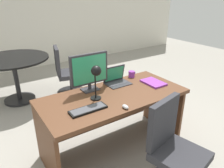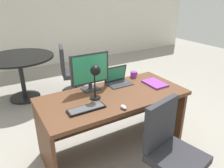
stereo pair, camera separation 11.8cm
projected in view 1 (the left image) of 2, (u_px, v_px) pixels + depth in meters
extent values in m
plane|color=gray|center=(68.00, 101.00, 3.92)|extent=(12.00, 12.00, 0.00)
cube|color=silver|center=(24.00, 12.00, 5.15)|extent=(10.00, 0.10, 2.80)
cube|color=#56331E|center=(114.00, 96.00, 2.49)|extent=(1.71, 0.80, 0.05)
cube|color=#56331E|center=(47.00, 149.00, 2.21)|extent=(0.04, 0.70, 0.70)
cube|color=#56331E|center=(162.00, 105.00, 3.06)|extent=(0.04, 0.70, 0.70)
cube|color=#56331E|center=(101.00, 111.00, 2.85)|extent=(1.50, 0.02, 0.49)
cube|color=#2D2D33|center=(90.00, 89.00, 2.60)|extent=(0.20, 0.16, 0.01)
cube|color=#2D2D33|center=(90.00, 86.00, 2.60)|extent=(0.04, 0.02, 0.07)
cube|color=#2D2D33|center=(89.00, 69.00, 2.50)|extent=(0.48, 0.04, 0.37)
cube|color=#2D9966|center=(90.00, 69.00, 2.49)|extent=(0.43, 0.00, 0.33)
cube|color=#2D2D33|center=(118.00, 84.00, 2.77)|extent=(0.31, 0.23, 0.01)
cube|color=#38383D|center=(117.00, 83.00, 2.78)|extent=(0.26, 0.13, 0.00)
cube|color=#2D2D33|center=(114.00, 73.00, 2.79)|extent=(0.31, 0.05, 0.21)
cube|color=#2D9966|center=(115.00, 74.00, 2.79)|extent=(0.27, 0.04, 0.18)
cube|color=black|center=(88.00, 109.00, 2.15)|extent=(0.39, 0.13, 0.02)
cube|color=#47474C|center=(88.00, 108.00, 2.15)|extent=(0.36, 0.11, 0.00)
ellipsoid|color=#B7BABF|center=(125.00, 107.00, 2.18)|extent=(0.05, 0.09, 0.04)
cylinder|color=black|center=(96.00, 98.00, 2.39)|extent=(0.12, 0.12, 0.01)
cylinder|color=black|center=(95.00, 86.00, 2.33)|extent=(0.02, 0.02, 0.28)
sphere|color=black|center=(96.00, 71.00, 2.23)|extent=(0.11, 0.11, 0.11)
cube|color=purple|center=(153.00, 83.00, 2.78)|extent=(0.21, 0.31, 0.02)
cylinder|color=purple|center=(132.00, 74.00, 2.98)|extent=(0.09, 0.09, 0.08)
torus|color=purple|center=(134.00, 73.00, 3.00)|extent=(0.05, 0.01, 0.05)
cube|color=#2D2D33|center=(180.00, 157.00, 2.03)|extent=(0.55, 0.55, 0.08)
cube|color=#2D2D33|center=(163.00, 122.00, 2.06)|extent=(0.44, 0.15, 0.49)
cylinder|color=black|center=(20.00, 99.00, 3.94)|extent=(0.54, 0.54, 0.04)
cylinder|color=black|center=(16.00, 80.00, 3.79)|extent=(0.08, 0.08, 0.74)
cylinder|color=black|center=(12.00, 59.00, 3.64)|extent=(1.20, 1.20, 0.03)
cylinder|color=black|center=(72.00, 92.00, 4.22)|extent=(0.56, 0.56, 0.04)
cylinder|color=black|center=(71.00, 84.00, 4.15)|extent=(0.05, 0.05, 0.32)
cube|color=#2D2D33|center=(70.00, 74.00, 4.07)|extent=(0.56, 0.56, 0.08)
cube|color=#2D2D33|center=(57.00, 61.00, 3.89)|extent=(0.17, 0.44, 0.49)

